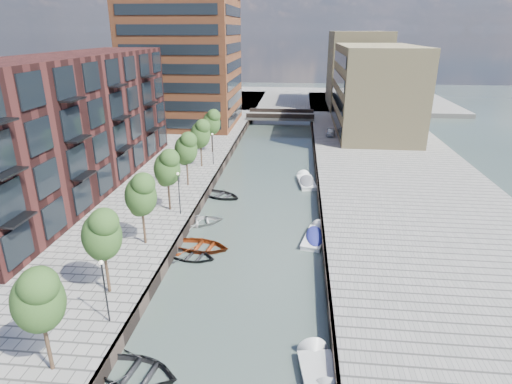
% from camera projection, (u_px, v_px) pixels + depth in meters
% --- Properties ---
extents(water, '(300.00, 300.00, 0.00)m').
position_uv_depth(water, '(269.00, 173.00, 55.04)').
color(water, '#38473F').
rests_on(water, ground).
extents(quay_left, '(60.00, 140.00, 1.00)m').
position_uv_depth(quay_left, '(6.00, 161.00, 58.28)').
color(quay_left, gray).
rests_on(quay_left, ground).
extents(quay_right, '(20.00, 140.00, 1.00)m').
position_uv_depth(quay_right, '(396.00, 174.00, 53.34)').
color(quay_right, gray).
rests_on(quay_right, ground).
extents(quay_wall_left, '(0.25, 140.00, 1.00)m').
position_uv_depth(quay_wall_left, '(222.00, 168.00, 55.44)').
color(quay_wall_left, '#332823').
rests_on(quay_wall_left, ground).
extents(quay_wall_right, '(0.25, 140.00, 1.00)m').
position_uv_depth(quay_wall_right, '(316.00, 171.00, 54.28)').
color(quay_wall_right, '#332823').
rests_on(quay_wall_right, ground).
extents(far_closure, '(80.00, 40.00, 1.00)m').
position_uv_depth(far_closure, '(286.00, 99.00, 110.64)').
color(far_closure, gray).
rests_on(far_closure, ground).
extents(apartment_block, '(8.00, 38.00, 14.00)m').
position_uv_depth(apartment_block, '(72.00, 125.00, 44.79)').
color(apartment_block, black).
rests_on(apartment_block, quay_left).
extents(tower, '(18.00, 18.00, 30.00)m').
position_uv_depth(tower, '(183.00, 38.00, 74.20)').
color(tower, brown).
rests_on(tower, quay_left).
extents(tan_block_near, '(12.00, 25.00, 14.00)m').
position_uv_depth(tan_block_near, '(375.00, 89.00, 71.13)').
color(tan_block_near, tan).
rests_on(tan_block_near, quay_right).
extents(tan_block_far, '(12.00, 20.00, 16.00)m').
position_uv_depth(tan_block_far, '(357.00, 70.00, 94.94)').
color(tan_block_far, tan).
rests_on(tan_block_far, quay_right).
extents(bridge, '(13.00, 6.00, 1.30)m').
position_uv_depth(bridge, '(281.00, 116.00, 84.29)').
color(bridge, gray).
rests_on(bridge, ground).
extents(tree_0, '(2.50, 2.50, 5.95)m').
position_uv_depth(tree_0, '(38.00, 298.00, 20.49)').
color(tree_0, '#382619').
rests_on(tree_0, quay_left).
extents(tree_1, '(2.50, 2.50, 5.95)m').
position_uv_depth(tree_1, '(102.00, 233.00, 27.00)').
color(tree_1, '#382619').
rests_on(tree_1, quay_left).
extents(tree_2, '(2.50, 2.50, 5.95)m').
position_uv_depth(tree_2, '(141.00, 193.00, 33.50)').
color(tree_2, '#382619').
rests_on(tree_2, quay_left).
extents(tree_3, '(2.50, 2.50, 5.95)m').
position_uv_depth(tree_3, '(167.00, 167.00, 40.01)').
color(tree_3, '#382619').
rests_on(tree_3, quay_left).
extents(tree_4, '(2.50, 2.50, 5.95)m').
position_uv_depth(tree_4, '(186.00, 148.00, 46.52)').
color(tree_4, '#382619').
rests_on(tree_4, quay_left).
extents(tree_5, '(2.50, 2.50, 5.95)m').
position_uv_depth(tree_5, '(200.00, 133.00, 53.03)').
color(tree_5, '#382619').
rests_on(tree_5, quay_left).
extents(tree_6, '(2.50, 2.50, 5.95)m').
position_uv_depth(tree_6, '(211.00, 122.00, 59.53)').
color(tree_6, '#382619').
rests_on(tree_6, quay_left).
extents(lamp_0, '(0.24, 0.24, 4.12)m').
position_uv_depth(lamp_0, '(104.00, 285.00, 24.72)').
color(lamp_0, black).
rests_on(lamp_0, quay_left).
extents(lamp_1, '(0.24, 0.24, 4.12)m').
position_uv_depth(lamp_1, '(179.00, 189.00, 39.60)').
color(lamp_1, black).
rests_on(lamp_1, quay_left).
extents(lamp_2, '(0.24, 0.24, 4.12)m').
position_uv_depth(lamp_2, '(213.00, 145.00, 54.47)').
color(lamp_2, black).
rests_on(lamp_2, quay_left).
extents(sloop_0, '(5.38, 4.23, 1.01)m').
position_uv_depth(sloop_0, '(136.00, 376.00, 22.85)').
color(sloop_0, black).
rests_on(sloop_0, ground).
extents(sloop_1, '(4.53, 3.65, 0.83)m').
position_uv_depth(sloop_1, '(192.00, 258.00, 34.64)').
color(sloop_1, black).
rests_on(sloop_1, ground).
extents(sloop_2, '(5.41, 4.24, 1.02)m').
position_uv_depth(sloop_2, '(201.00, 249.00, 36.07)').
color(sloop_2, maroon).
rests_on(sloop_2, ground).
extents(sloop_3, '(5.41, 4.65, 0.94)m').
position_uv_depth(sloop_3, '(200.00, 224.00, 40.74)').
color(sloop_3, '#B8B8B6').
rests_on(sloop_3, ground).
extents(sloop_4, '(5.62, 4.98, 0.96)m').
position_uv_depth(sloop_4, '(221.00, 197.00, 47.25)').
color(sloop_4, black).
rests_on(sloop_4, ground).
extents(motorboat_2, '(2.73, 5.69, 1.82)m').
position_uv_depth(motorboat_2, '(320.00, 379.00, 22.52)').
color(motorboat_2, silver).
rests_on(motorboat_2, ground).
extents(motorboat_3, '(2.61, 5.05, 1.60)m').
position_uv_depth(motorboat_3, '(316.00, 236.00, 37.90)').
color(motorboat_3, white).
rests_on(motorboat_3, ground).
extents(motorboat_4, '(2.46, 5.33, 1.71)m').
position_uv_depth(motorboat_4, '(306.00, 181.00, 51.52)').
color(motorboat_4, white).
rests_on(motorboat_4, ground).
extents(car, '(1.67, 3.63, 1.21)m').
position_uv_depth(car, '(331.00, 132.00, 70.26)').
color(car, silver).
rests_on(car, quay_right).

